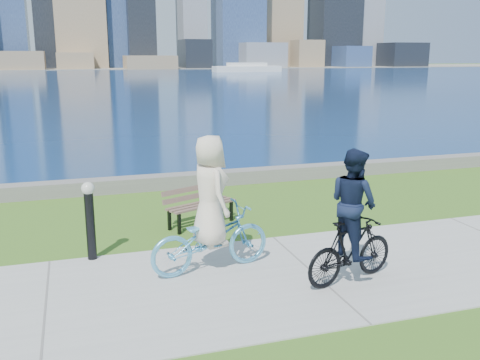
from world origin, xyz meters
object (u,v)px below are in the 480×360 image
Objects in this scene: park_bench at (199,202)px; bollard_lamp at (90,216)px; cyclist_woman at (210,221)px; cyclist_man at (352,227)px.

park_bench is 1.17× the size of bollard_lamp.
cyclist_woman reaches higher than cyclist_man.
cyclist_man is (1.54, -3.47, 0.41)m from park_bench.
bollard_lamp is 0.66× the size of cyclist_man.
bollard_lamp is 2.08m from cyclist_woman.
cyclist_man reaches higher than bollard_lamp.
park_bench is at bearing 31.90° from bollard_lamp.
cyclist_woman reaches higher than park_bench.
park_bench is at bearing 9.28° from cyclist_man.
bollard_lamp is at bearing 45.47° from cyclist_man.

